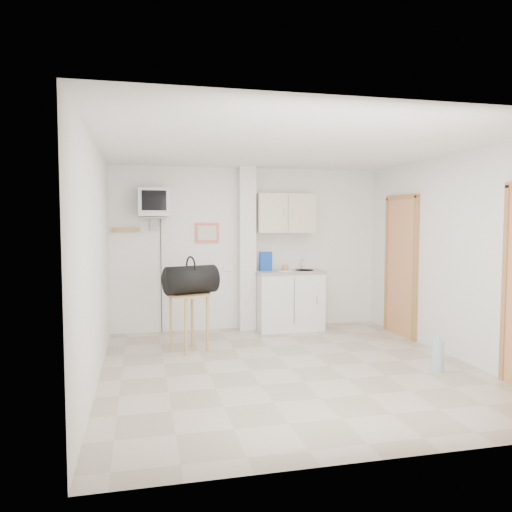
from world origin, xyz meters
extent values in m
plane|color=#B7A794|center=(0.00, 0.00, 0.00)|extent=(4.50, 4.50, 0.00)
cube|color=white|center=(0.00, 2.25, 1.25)|extent=(4.20, 0.04, 2.50)
cube|color=white|center=(0.00, -2.25, 1.25)|extent=(4.20, 0.04, 2.50)
cube|color=white|center=(-2.10, 0.00, 1.25)|extent=(0.04, 4.50, 2.50)
cube|color=white|center=(2.10, 0.00, 1.25)|extent=(0.04, 4.50, 2.50)
cube|color=white|center=(0.00, 0.00, 2.50)|extent=(4.20, 4.50, 0.04)
cube|color=white|center=(-0.05, 2.14, 1.25)|extent=(0.25, 0.22, 2.50)
cube|color=#DD5F55|center=(-0.65, 2.23, 1.50)|extent=(0.36, 0.03, 0.30)
cube|color=silver|center=(-0.65, 2.22, 1.50)|extent=(0.28, 0.01, 0.22)
cube|color=#AF8144|center=(-1.85, 2.22, 1.55)|extent=(0.40, 0.05, 0.06)
cube|color=white|center=(-0.32, 2.24, 0.95)|extent=(0.15, 0.02, 0.08)
cylinder|color=#AF8144|center=(-2.00, 2.16, 1.54)|extent=(0.02, 0.08, 0.02)
cylinder|color=#AF8144|center=(-1.70, 2.16, 1.54)|extent=(0.02, 0.08, 0.02)
cube|color=#9E6133|center=(2.08, 1.25, 1.00)|extent=(0.04, 0.75, 2.00)
cube|color=olive|center=(2.07, 1.25, 1.00)|extent=(0.06, 0.87, 2.06)
cube|color=silver|center=(0.58, 1.98, 0.44)|extent=(1.00, 0.55, 0.88)
cube|color=#9F9589|center=(0.58, 1.98, 0.90)|extent=(1.03, 0.58, 0.04)
cylinder|color=#B7B7BA|center=(0.83, 1.98, 0.90)|extent=(0.30, 0.30, 0.05)
cylinder|color=#B7B7BA|center=(0.83, 2.12, 1.00)|extent=(0.02, 0.02, 0.16)
cylinder|color=#B7B7BA|center=(0.83, 2.06, 1.07)|extent=(0.02, 0.13, 0.02)
cube|color=beige|center=(0.55, 2.09, 1.80)|extent=(0.90, 0.32, 0.60)
cube|color=#103DA6|center=(0.22, 2.03, 1.06)|extent=(0.19, 0.07, 0.29)
cylinder|color=white|center=(0.49, 1.89, 0.93)|extent=(0.22, 0.22, 0.01)
sphere|color=tan|center=(0.49, 1.89, 0.97)|extent=(0.11, 0.11, 0.11)
cube|color=slate|center=(-1.45, 2.09, 1.73)|extent=(0.36, 0.32, 0.02)
cube|color=slate|center=(-1.45, 2.22, 1.65)|extent=(0.10, 0.06, 0.20)
cube|color=silver|center=(-1.45, 2.02, 1.95)|extent=(0.44, 0.42, 0.40)
cube|color=black|center=(-1.45, 1.80, 1.97)|extent=(0.34, 0.02, 0.28)
cylinder|color=black|center=(-1.35, 2.23, 0.86)|extent=(0.01, 0.01, 1.73)
cylinder|color=#AF8144|center=(-1.05, 1.05, 0.73)|extent=(0.56, 0.56, 0.03)
cylinder|color=#AF8144|center=(-0.82, 0.99, 0.36)|extent=(0.04, 0.04, 0.72)
cylinder|color=#AF8144|center=(-0.99, 1.28, 0.36)|extent=(0.04, 0.04, 0.72)
cylinder|color=#AF8144|center=(-1.28, 1.11, 0.36)|extent=(0.04, 0.04, 0.72)
cylinder|color=#AF8144|center=(-1.11, 0.82, 0.36)|extent=(0.04, 0.04, 0.72)
cylinder|color=black|center=(-1.02, 1.02, 0.93)|extent=(0.74, 0.56, 0.36)
torus|color=black|center=(-1.02, 1.02, 1.10)|extent=(0.11, 0.26, 0.27)
cylinder|color=#9AB9CA|center=(1.57, -0.49, 0.18)|extent=(0.13, 0.13, 0.36)
cylinder|color=#9AB9CA|center=(1.57, -0.49, 0.38)|extent=(0.04, 0.04, 0.04)
camera|label=1|loc=(-1.65, -5.36, 1.68)|focal=35.00mm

